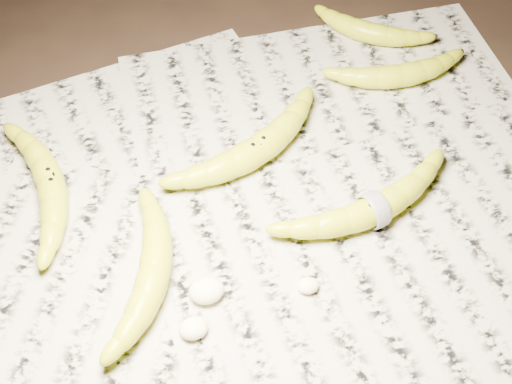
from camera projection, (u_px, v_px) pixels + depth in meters
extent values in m
plane|color=black|center=(271.00, 241.00, 0.86)|extent=(3.00, 3.00, 0.00)
cube|color=#ADA994|center=(238.00, 221.00, 0.87)|extent=(0.90, 0.70, 0.01)
torus|color=white|center=(374.00, 208.00, 0.86)|extent=(0.02, 0.05, 0.05)
ellipsoid|color=#F9EAC1|center=(206.00, 289.00, 0.79)|extent=(0.04, 0.03, 0.02)
ellipsoid|color=#F9EAC1|center=(193.00, 327.00, 0.77)|extent=(0.03, 0.03, 0.02)
ellipsoid|color=#F9EAC1|center=(308.00, 284.00, 0.80)|extent=(0.03, 0.02, 0.01)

